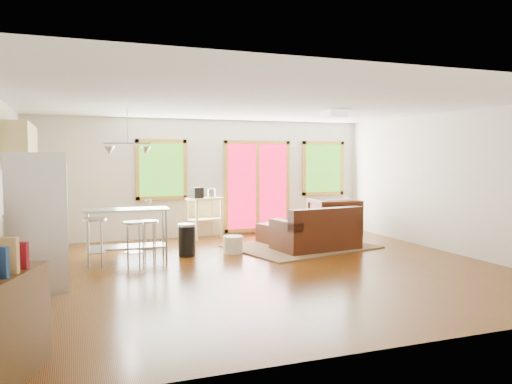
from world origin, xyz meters
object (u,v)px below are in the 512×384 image
object	(u,v)px
ottoman	(276,233)
island	(127,225)
coffee_table	(311,227)
rug	(301,247)
kitchen_cart	(203,203)
refrigerator	(36,222)
armchair	(334,216)
loveseat	(317,233)

from	to	relation	value
ottoman	island	size ratio (longest dim) A/B	0.42
coffee_table	ottoman	distance (m)	0.75
rug	kitchen_cart	distance (m)	2.43
ottoman	kitchen_cart	distance (m)	1.77
island	rug	bearing A→B (deg)	1.55
rug	refrigerator	xyz separation A→B (m)	(-4.65, -1.63, 0.90)
refrigerator	island	distance (m)	2.05
armchair	ottoman	distance (m)	1.47
ottoman	kitchen_cart	world-z (taller)	kitchen_cart
armchair	loveseat	bearing A→B (deg)	56.02
loveseat	coffee_table	xyz separation A→B (m)	(0.16, 0.58, 0.04)
rug	coffee_table	world-z (taller)	coffee_table
rug	ottoman	xyz separation A→B (m)	(-0.29, 0.60, 0.19)
rug	armchair	size ratio (longest dim) A/B	2.68
ottoman	kitchen_cart	size ratio (longest dim) A/B	0.54
armchair	island	size ratio (longest dim) A/B	0.68
loveseat	coffee_table	world-z (taller)	loveseat
island	kitchen_cart	xyz separation A→B (m)	(1.80, 1.83, 0.15)
loveseat	coffee_table	bearing A→B (deg)	66.72
rug	loveseat	distance (m)	0.52
ottoman	kitchen_cart	bearing A→B (deg)	137.29
ottoman	refrigerator	bearing A→B (deg)	-152.97
ottoman	island	world-z (taller)	island
loveseat	refrigerator	distance (m)	5.00
coffee_table	refrigerator	size ratio (longest dim) A/B	0.68
refrigerator	armchair	bearing A→B (deg)	14.73
loveseat	kitchen_cart	size ratio (longest dim) A/B	1.49
island	ottoman	bearing A→B (deg)	12.76
coffee_table	loveseat	bearing A→B (deg)	-105.43
coffee_table	refrigerator	distance (m)	5.31
kitchen_cart	rug	bearing A→B (deg)	-48.78
refrigerator	rug	bearing A→B (deg)	11.71
rug	armchair	bearing A→B (deg)	33.18
refrigerator	kitchen_cart	size ratio (longest dim) A/B	1.64
rug	island	world-z (taller)	island
rug	kitchen_cart	xyz separation A→B (m)	(-1.52, 1.74, 0.75)
rug	loveseat	world-z (taller)	loveseat
ottoman	refrigerator	distance (m)	4.95
loveseat	refrigerator	size ratio (longest dim) A/B	0.91
refrigerator	island	bearing A→B (deg)	41.65
armchair	refrigerator	size ratio (longest dim) A/B	0.53
loveseat	armchair	bearing A→B (deg)	41.01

